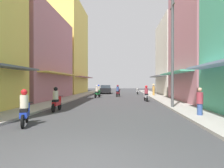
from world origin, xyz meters
TOP-DOWN VIEW (x-y plane):
  - ground_plane at (0.00, 16.69)m, footprint 91.03×91.03m
  - sidewalk_left at (-5.26, 16.69)m, footprint 2.08×49.38m
  - sidewalk_right at (5.26, 16.69)m, footprint 2.08×49.38m
  - building_left_mid at (-9.29, 17.47)m, footprint 7.05×12.02m
  - building_left_far at (-9.29, 29.76)m, footprint 7.05×10.97m
  - building_right_mid at (9.29, 15.48)m, footprint 7.05×9.77m
  - building_right_far at (9.29, 25.83)m, footprint 7.05×9.71m
  - motorbike_blue at (-3.23, 4.03)m, footprint 0.77×1.73m
  - motorbike_silver at (3.17, 15.85)m, footprint 0.55×1.81m
  - motorbike_green at (-2.32, 20.22)m, footprint 0.66×1.78m
  - motorbike_white at (3.06, 28.06)m, footprint 0.55×1.81m
  - motorbike_black at (-2.71, 24.22)m, footprint 0.68×1.77m
  - motorbike_maroon at (0.16, 22.09)m, footprint 0.62×1.79m
  - motorbike_red at (-3.35, 8.40)m, footprint 0.55×1.81m
  - parked_car at (-2.21, 29.85)m, footprint 1.96×4.18m
  - pedestrian_crossing at (5.09, 6.67)m, footprint 0.34×0.34m
  - pedestrian_far at (4.99, 23.45)m, footprint 0.44×0.44m
  - utility_pole at (4.47, 10.23)m, footprint 0.20×1.20m

SIDE VIEW (x-z plane):
  - ground_plane at x=0.00m, z-range 0.00..0.00m
  - sidewalk_left at x=-5.26m, z-range 0.00..0.12m
  - sidewalk_right at x=5.26m, z-range 0.00..0.12m
  - motorbike_white at x=3.06m, z-range 0.02..0.99m
  - motorbike_blue at x=-3.23m, z-range -0.09..1.49m
  - motorbike_silver at x=3.17m, z-range -0.09..1.49m
  - motorbike_green at x=-2.32m, z-range -0.09..1.49m
  - motorbike_black at x=-2.71m, z-range -0.09..1.49m
  - motorbike_maroon at x=0.16m, z-range -0.09..1.49m
  - motorbike_red at x=-3.35m, z-range -0.09..1.49m
  - parked_car at x=-2.21m, z-range 0.01..1.46m
  - pedestrian_crossing at x=5.09m, z-range 0.00..1.59m
  - pedestrian_far at x=4.99m, z-range 0.11..1.83m
  - utility_pole at x=4.47m, z-range 0.08..7.97m
  - building_left_mid at x=-9.29m, z-range 0.00..9.60m
  - building_right_far at x=9.29m, z-range 0.00..10.95m
  - building_right_mid at x=9.29m, z-range -0.01..13.26m
  - building_left_far at x=-9.29m, z-range -0.01..15.13m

